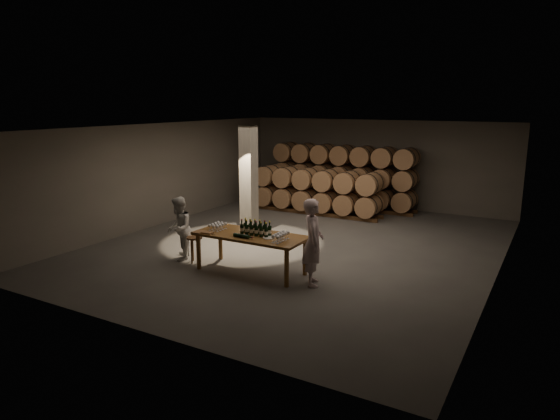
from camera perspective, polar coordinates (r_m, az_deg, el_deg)
The scene contains 15 objects.
room at distance 14.43m, azimuth -3.59°, elevation 3.28°, with size 12.00×12.00×12.00m.
tasting_table at distance 11.43m, azimuth -3.38°, elevation -3.28°, with size 2.60×1.10×0.90m.
barrel_stack_back at distance 18.49m, azimuth 7.17°, elevation 3.95°, with size 5.48×0.95×2.31m.
barrel_stack_front at distance 17.44m, azimuth 4.18°, elevation 2.28°, with size 4.70×0.95×1.57m.
bottle_cluster at distance 11.31m, azimuth -2.80°, elevation -2.25°, with size 0.74×0.24×0.35m.
lying_bottles at distance 11.11m, azimuth -4.39°, elevation -2.97°, with size 0.49×0.09×0.09m.
glass_cluster_left at distance 11.85m, azimuth -7.14°, elevation -1.69°, with size 0.30×0.41×0.16m.
glass_cluster_right at distance 10.83m, azimuth 0.07°, elevation -2.85°, with size 0.20×0.53×0.18m.
plate at distance 11.06m, azimuth -1.31°, elevation -3.19°, with size 0.26×0.26×0.01m, color white.
notebook_near at distance 11.59m, azimuth -8.28°, elevation -2.56°, with size 0.24×0.19×0.03m, color brown.
notebook_corner at distance 11.70m, azimuth -9.26°, elevation -2.47°, with size 0.23×0.29×0.02m, color brown.
pen at distance 11.45m, azimuth -7.64°, elevation -2.78°, with size 0.01×0.01×0.13m, color black.
stool at distance 12.34m, azimuth -9.74°, elevation -3.57°, with size 0.38×0.38×0.64m.
person_man at distance 10.62m, azimuth 3.79°, elevation -3.69°, with size 0.69×0.45×1.89m, color beige.
person_woman at distance 12.58m, azimuth -11.46°, elevation -2.08°, with size 0.77×0.60×1.58m, color silver.
Camera 1 is at (6.02, -11.71, 3.88)m, focal length 32.00 mm.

